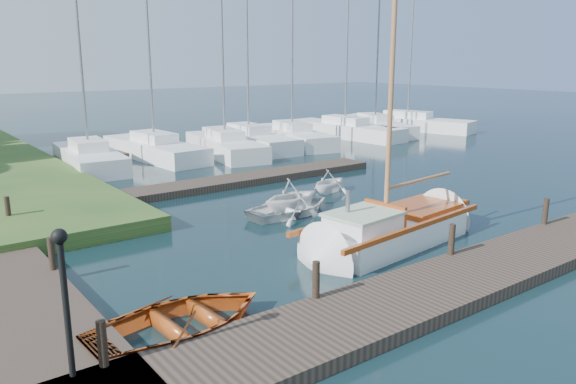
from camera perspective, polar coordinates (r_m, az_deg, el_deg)
ground at (r=17.57m, az=0.00°, el=-3.81°), size 160.00×160.00×0.00m
near_dock at (r=13.48m, az=15.64°, el=-9.13°), size 18.00×2.20×0.30m
far_dock at (r=23.84m, az=-5.50°, el=1.12°), size 14.00×1.60×0.30m
pontoon at (r=35.97m, az=-2.49°, el=5.34°), size 30.00×1.60×0.30m
mooring_post_0 at (r=9.90m, az=-18.35°, el=-14.38°), size 0.16×0.16×0.80m
mooring_post_1 at (r=11.88m, az=2.86°, el=-8.88°), size 0.16×0.16×0.80m
mooring_post_2 at (r=14.99m, az=16.30°, el=-4.63°), size 0.16×0.16×0.80m
mooring_post_3 at (r=18.68m, az=24.70°, el=-1.79°), size 0.16×0.16×0.80m
mooring_post_4 at (r=14.50m, az=-22.88°, el=-5.78°), size 0.16×0.16×0.80m
mooring_post_5 at (r=19.23m, az=-26.58°, el=-1.57°), size 0.16×0.16×0.80m
lamp_post at (r=9.31m, az=-21.82°, el=-8.60°), size 0.24×0.24×2.44m
sailboat at (r=16.46m, az=10.60°, el=-3.99°), size 7.33×2.76×9.83m
dinghy at (r=11.25m, az=-10.83°, el=-12.25°), size 3.81×2.82×0.76m
tender_b at (r=19.42m, az=0.45°, el=-0.14°), size 2.70×2.40×1.30m
tender_c at (r=19.13m, az=0.29°, el=-1.30°), size 3.46×2.59×0.68m
tender_d at (r=22.35m, az=4.25°, el=1.29°), size 2.37×2.19×1.04m
marina_boat_0 at (r=28.90m, az=-19.57°, el=3.42°), size 2.90×7.35×9.95m
marina_boat_1 at (r=30.79m, az=-13.41°, el=4.41°), size 2.79×8.15×10.92m
marina_boat_2 at (r=31.28m, az=-6.42°, el=4.83°), size 3.58×7.99×10.82m
marina_boat_3 at (r=33.58m, az=-4.01°, el=5.49°), size 2.73×8.51×12.67m
marina_boat_4 at (r=34.87m, az=0.42°, el=5.81°), size 3.74×8.35×11.73m
marina_boat_5 at (r=38.38m, az=5.82°, el=6.42°), size 2.89×9.08×10.84m
marina_boat_6 at (r=40.25m, az=8.83°, el=6.66°), size 4.08×8.01×10.19m
marina_boat_7 at (r=43.08m, az=12.05°, el=6.96°), size 4.99×9.90×11.69m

